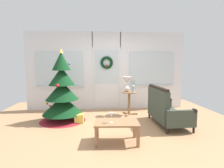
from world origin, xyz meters
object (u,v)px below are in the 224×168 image
object	(u,v)px
christmas_tree	(62,95)
table_lamp	(127,82)
flower_vase	(133,88)
wine_glass	(111,115)
side_table	(129,98)
gift_box	(79,118)
coffee_table	(117,125)
settee_sofa	(165,110)

from	to	relation	value
christmas_tree	table_lamp	world-z (taller)	christmas_tree
flower_vase	wine_glass	distance (m)	2.05
side_table	flower_vase	bearing A→B (deg)	-30.96
gift_box	side_table	bearing A→B (deg)	24.05
coffee_table	wine_glass	world-z (taller)	wine_glass
christmas_tree	coffee_table	bearing A→B (deg)	-48.93
christmas_tree	flower_vase	bearing A→B (deg)	10.58
christmas_tree	gift_box	distance (m)	0.77
christmas_tree	settee_sofa	bearing A→B (deg)	-11.58
settee_sofa	christmas_tree	bearing A→B (deg)	168.42
table_lamp	flower_vase	world-z (taller)	table_lamp
settee_sofa	side_table	xyz separation A→B (m)	(-0.73, 0.96, 0.12)
gift_box	wine_glass	bearing A→B (deg)	-60.99
table_lamp	flower_vase	distance (m)	0.25
wine_glass	table_lamp	bearing A→B (deg)	72.37
side_table	christmas_tree	bearing A→B (deg)	-167.09
side_table	table_lamp	size ratio (longest dim) A/B	1.57
flower_vase	coffee_table	bearing A→B (deg)	-110.54
side_table	gift_box	world-z (taller)	side_table
settee_sofa	table_lamp	size ratio (longest dim) A/B	3.11
settee_sofa	coffee_table	distance (m)	1.61
wine_glass	side_table	bearing A→B (deg)	70.44
christmas_tree	gift_box	world-z (taller)	christmas_tree
flower_vase	gift_box	world-z (taller)	flower_vase
side_table	table_lamp	world-z (taller)	table_lamp
flower_vase	wine_glass	xyz separation A→B (m)	(-0.79, -1.87, -0.26)
coffee_table	side_table	bearing A→B (deg)	72.79
wine_glass	gift_box	distance (m)	1.55
settee_sofa	coffee_table	xyz separation A→B (m)	(-1.31, -0.93, -0.03)
christmas_tree	gift_box	xyz separation A→B (m)	(0.45, -0.20, -0.59)
gift_box	flower_vase	bearing A→B (deg)	20.65
side_table	table_lamp	distance (m)	0.49
table_lamp	gift_box	size ratio (longest dim) A/B	1.95
christmas_tree	settee_sofa	size ratio (longest dim) A/B	1.39
flower_vase	settee_sofa	bearing A→B (deg)	-54.95
settee_sofa	flower_vase	bearing A→B (deg)	125.05
side_table	coffee_table	world-z (taller)	side_table
table_lamp	wine_glass	distance (m)	2.11
side_table	wine_glass	size ratio (longest dim) A/B	3.55
wine_glass	gift_box	xyz separation A→B (m)	(-0.72, 1.30, -0.43)
wine_glass	gift_box	bearing A→B (deg)	119.01
christmas_tree	wine_glass	distance (m)	1.91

